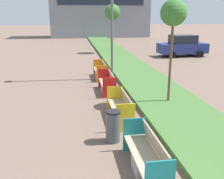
{
  "coord_description": "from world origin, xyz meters",
  "views": [
    {
      "loc": [
        -0.7,
        -1.63,
        3.65
      ],
      "look_at": [
        0.9,
        8.73,
        0.6
      ],
      "focal_mm": 42.0,
      "sensor_mm": 36.0,
      "label": 1
    }
  ],
  "objects_px": {
    "bench_red_frame": "(107,85)",
    "sapling_tree_near": "(173,14)",
    "bench_yellow_frame": "(121,110)",
    "litter_bin": "(113,126)",
    "sapling_tree_far": "(112,12)",
    "bench_orange_frame": "(101,72)",
    "bench_teal_frame": "(146,158)",
    "parked_car_distant": "(182,46)"
  },
  "relations": [
    {
      "from": "bench_red_frame",
      "to": "sapling_tree_near",
      "type": "relative_size",
      "value": 0.46
    },
    {
      "from": "bench_teal_frame",
      "to": "bench_yellow_frame",
      "type": "bearing_deg",
      "value": 90.02
    },
    {
      "from": "sapling_tree_near",
      "to": "bench_red_frame",
      "type": "bearing_deg",
      "value": 136.03
    },
    {
      "from": "parked_car_distant",
      "to": "sapling_tree_far",
      "type": "bearing_deg",
      "value": 148.5
    },
    {
      "from": "bench_teal_frame",
      "to": "bench_red_frame",
      "type": "distance_m",
      "value": 6.72
    },
    {
      "from": "bench_yellow_frame",
      "to": "parked_car_distant",
      "type": "xyz_separation_m",
      "value": [
        8.02,
        13.34,
        0.55
      ]
    },
    {
      "from": "bench_red_frame",
      "to": "bench_orange_frame",
      "type": "xyz_separation_m",
      "value": [
        0.0,
        2.88,
        0.0
      ]
    },
    {
      "from": "sapling_tree_far",
      "to": "bench_yellow_frame",
      "type": "bearing_deg",
      "value": -97.82
    },
    {
      "from": "bench_orange_frame",
      "to": "sapling_tree_far",
      "type": "distance_m",
      "value": 10.83
    },
    {
      "from": "litter_bin",
      "to": "sapling_tree_far",
      "type": "xyz_separation_m",
      "value": [
        2.78,
        17.98,
        3.27
      ]
    },
    {
      "from": "bench_yellow_frame",
      "to": "bench_red_frame",
      "type": "height_order",
      "value": "same"
    },
    {
      "from": "bench_teal_frame",
      "to": "bench_orange_frame",
      "type": "relative_size",
      "value": 1.07
    },
    {
      "from": "parked_car_distant",
      "to": "sapling_tree_near",
      "type": "bearing_deg",
      "value": -119.47
    },
    {
      "from": "sapling_tree_near",
      "to": "litter_bin",
      "type": "bearing_deg",
      "value": -133.92
    },
    {
      "from": "sapling_tree_far",
      "to": "bench_red_frame",
      "type": "bearing_deg",
      "value": -99.87
    },
    {
      "from": "bench_yellow_frame",
      "to": "sapling_tree_far",
      "type": "relative_size",
      "value": 0.46
    },
    {
      "from": "bench_orange_frame",
      "to": "parked_car_distant",
      "type": "xyz_separation_m",
      "value": [
        8.02,
        7.02,
        0.55
      ]
    },
    {
      "from": "bench_yellow_frame",
      "to": "sapling_tree_near",
      "type": "bearing_deg",
      "value": 29.47
    },
    {
      "from": "sapling_tree_far",
      "to": "parked_car_distant",
      "type": "relative_size",
      "value": 1.04
    },
    {
      "from": "bench_yellow_frame",
      "to": "bench_red_frame",
      "type": "xyz_separation_m",
      "value": [
        -0.0,
        3.44,
        -0.0
      ]
    },
    {
      "from": "bench_orange_frame",
      "to": "bench_red_frame",
      "type": "bearing_deg",
      "value": -90.03
    },
    {
      "from": "bench_yellow_frame",
      "to": "litter_bin",
      "type": "relative_size",
      "value": 2.19
    },
    {
      "from": "parked_car_distant",
      "to": "litter_bin",
      "type": "bearing_deg",
      "value": -123.67
    },
    {
      "from": "bench_red_frame",
      "to": "litter_bin",
      "type": "height_order",
      "value": "litter_bin"
    },
    {
      "from": "bench_orange_frame",
      "to": "parked_car_distant",
      "type": "relative_size",
      "value": 0.47
    },
    {
      "from": "sapling_tree_near",
      "to": "bench_orange_frame",
      "type": "bearing_deg",
      "value": 113.99
    },
    {
      "from": "bench_yellow_frame",
      "to": "litter_bin",
      "type": "height_order",
      "value": "litter_bin"
    },
    {
      "from": "sapling_tree_far",
      "to": "bench_orange_frame",
      "type": "bearing_deg",
      "value": -102.62
    },
    {
      "from": "bench_yellow_frame",
      "to": "sapling_tree_far",
      "type": "distance_m",
      "value": 16.86
    },
    {
      "from": "bench_red_frame",
      "to": "litter_bin",
      "type": "relative_size",
      "value": 2.04
    },
    {
      "from": "bench_red_frame",
      "to": "bench_yellow_frame",
      "type": "bearing_deg",
      "value": -89.97
    },
    {
      "from": "bench_yellow_frame",
      "to": "bench_orange_frame",
      "type": "relative_size",
      "value": 1.02
    },
    {
      "from": "parked_car_distant",
      "to": "bench_orange_frame",
      "type": "bearing_deg",
      "value": -142.71
    },
    {
      "from": "bench_red_frame",
      "to": "sapling_tree_near",
      "type": "xyz_separation_m",
      "value": [
        2.25,
        -2.17,
        3.25
      ]
    },
    {
      "from": "bench_orange_frame",
      "to": "sapling_tree_near",
      "type": "relative_size",
      "value": 0.49
    },
    {
      "from": "bench_teal_frame",
      "to": "bench_red_frame",
      "type": "relative_size",
      "value": 1.12
    },
    {
      "from": "bench_teal_frame",
      "to": "bench_orange_frame",
      "type": "height_order",
      "value": "same"
    },
    {
      "from": "bench_red_frame",
      "to": "sapling_tree_far",
      "type": "xyz_separation_m",
      "value": [
        2.25,
        12.92,
        3.38
      ]
    },
    {
      "from": "bench_yellow_frame",
      "to": "bench_red_frame",
      "type": "distance_m",
      "value": 3.44
    },
    {
      "from": "bench_red_frame",
      "to": "bench_teal_frame",
      "type": "bearing_deg",
      "value": -89.97
    },
    {
      "from": "bench_teal_frame",
      "to": "sapling_tree_far",
      "type": "bearing_deg",
      "value": 83.48
    },
    {
      "from": "sapling_tree_near",
      "to": "parked_car_distant",
      "type": "bearing_deg",
      "value": 64.44
    }
  ]
}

